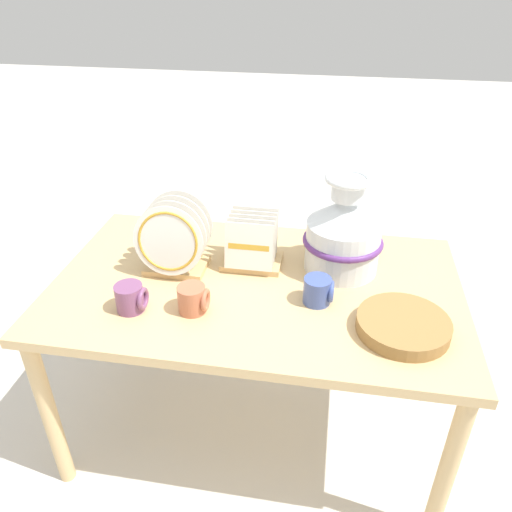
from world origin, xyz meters
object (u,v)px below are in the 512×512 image
(dish_rack_square_plates, at_px, (252,248))
(mug_plum_glaze, at_px, (131,298))
(ceramic_vase, at_px, (344,232))
(wicker_charger_stack, at_px, (403,325))
(mug_cobalt_glaze, at_px, (319,291))
(dish_rack_round_plates, at_px, (174,242))
(mug_terracotta_glaze, at_px, (193,299))

(dish_rack_square_plates, bearing_deg, mug_plum_glaze, -134.83)
(ceramic_vase, relative_size, wicker_charger_stack, 1.28)
(dish_rack_square_plates, distance_m, mug_cobalt_glaze, 0.32)
(dish_rack_round_plates, bearing_deg, mug_terracotta_glaze, -59.90)
(wicker_charger_stack, bearing_deg, mug_cobalt_glaze, 158.05)
(dish_rack_round_plates, distance_m, mug_plum_glaze, 0.27)
(dish_rack_square_plates, bearing_deg, mug_terracotta_glaze, -113.77)
(mug_terracotta_glaze, distance_m, mug_cobalt_glaze, 0.41)
(mug_plum_glaze, xyz_separation_m, mug_cobalt_glaze, (0.59, 0.14, 0.00))
(dish_rack_square_plates, height_order, mug_cobalt_glaze, dish_rack_square_plates)
(ceramic_vase, relative_size, mug_plum_glaze, 3.66)
(ceramic_vase, distance_m, mug_terracotta_glaze, 0.58)
(ceramic_vase, height_order, mug_terracotta_glaze, ceramic_vase)
(dish_rack_round_plates, xyz_separation_m, mug_plum_glaze, (-0.07, -0.25, -0.07))
(mug_terracotta_glaze, bearing_deg, ceramic_vase, 36.13)
(wicker_charger_stack, bearing_deg, ceramic_vase, 120.92)
(dish_rack_square_plates, height_order, mug_terracotta_glaze, dish_rack_square_plates)
(ceramic_vase, xyz_separation_m, dish_rack_square_plates, (-0.32, -0.03, -0.08))
(dish_rack_round_plates, relative_size, wicker_charger_stack, 0.96)
(dish_rack_square_plates, relative_size, mug_plum_glaze, 2.18)
(mug_cobalt_glaze, bearing_deg, dish_rack_round_plates, 167.93)
(wicker_charger_stack, relative_size, mug_cobalt_glaze, 2.86)
(mug_terracotta_glaze, bearing_deg, mug_plum_glaze, -172.14)
(ceramic_vase, relative_size, dish_rack_square_plates, 1.68)
(ceramic_vase, bearing_deg, mug_terracotta_glaze, -143.87)
(dish_rack_round_plates, distance_m, mug_terracotta_glaze, 0.27)
(wicker_charger_stack, distance_m, mug_plum_glaze, 0.85)
(dish_rack_round_plates, xyz_separation_m, mug_cobalt_glaze, (0.52, -0.11, -0.07))
(wicker_charger_stack, relative_size, mug_terracotta_glaze, 2.86)
(dish_rack_round_plates, bearing_deg, wicker_charger_stack, -15.50)
(ceramic_vase, xyz_separation_m, dish_rack_round_plates, (-0.59, -0.11, -0.04))
(dish_rack_round_plates, height_order, wicker_charger_stack, dish_rack_round_plates)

